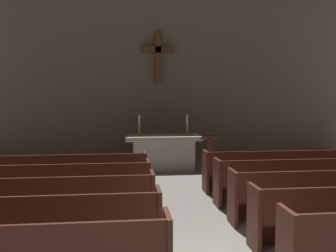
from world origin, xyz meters
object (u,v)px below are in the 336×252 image
pew_right_row_5 (291,169)px  pew_left_row_4 (41,187)px  pew_left_row_2 (7,228)px  pew_right_row_4 (314,180)px  lectern (210,157)px  candlestick_left (139,129)px  candlestick_right (187,129)px  altar (163,152)px  pew_left_row_3 (27,204)px  pew_left_row_5 (52,175)px

pew_right_row_5 → pew_left_row_4: bearing=-168.4°
pew_left_row_2 → pew_right_row_5: same height
pew_right_row_4 → pew_left_row_4: bearing=180.0°
lectern → pew_left_row_2: bearing=-128.4°
pew_left_row_4 → candlestick_left: 4.36m
pew_right_row_5 → candlestick_right: bearing=126.7°
altar → lectern: bearing=-47.0°
pew_left_row_4 → pew_left_row_3: bearing=-90.0°
pew_right_row_4 → altar: (-2.71, 3.81, 0.06)m
pew_left_row_2 → pew_left_row_5: (0.00, 3.34, 0.00)m
pew_right_row_4 → pew_right_row_5: bearing=90.0°
candlestick_left → pew_left_row_5: bearing=-126.7°
pew_left_row_4 → pew_left_row_5: bearing=90.0°
pew_left_row_2 → pew_left_row_3: same height
pew_right_row_5 → lectern: (-1.59, 1.49, 0.07)m
candlestick_right → candlestick_left: bearing=180.0°
candlestick_left → pew_left_row_4: bearing=-117.8°
pew_right_row_5 → pew_left_row_2: bearing=-148.4°
pew_left_row_4 → pew_right_row_5: size_ratio=1.00×
pew_left_row_5 → candlestick_right: (3.41, 2.69, 0.72)m
pew_right_row_5 → candlestick_left: 4.40m
pew_left_row_2 → pew_left_row_5: size_ratio=1.00×
altar → pew_right_row_5: bearing=-44.8°
pew_left_row_5 → candlestick_left: size_ratio=6.90×
pew_right_row_4 → candlestick_left: 5.16m
pew_right_row_5 → pew_right_row_4: bearing=-90.0°
altar → candlestick_left: candlestick_left is taller
pew_left_row_3 → pew_left_row_4: same height
pew_right_row_4 → lectern: lectern is taller
lectern → pew_left_row_3: bearing=-135.8°
pew_left_row_2 → candlestick_right: size_ratio=6.90×
pew_left_row_5 → pew_right_row_4: same height
altar → pew_left_row_3: bearing=-118.9°
pew_left_row_2 → pew_left_row_5: 3.34m
pew_left_row_3 → pew_left_row_4: 1.11m
pew_left_row_5 → altar: altar is taller
pew_left_row_2 → candlestick_right: bearing=60.5°
candlestick_right → lectern: bearing=-70.8°
pew_left_row_5 → pew_left_row_2: bearing=-90.0°
lectern → candlestick_left: bearing=146.6°
pew_left_row_5 → lectern: size_ratio=3.56×
pew_left_row_4 → altar: 4.67m
pew_left_row_2 → pew_right_row_4: bearing=22.3°
lectern → candlestick_right: bearing=109.2°
pew_left_row_4 → altar: altar is taller
candlestick_right → lectern: candlestick_right is taller
pew_left_row_4 → candlestick_left: candlestick_left is taller
pew_right_row_5 → lectern: size_ratio=3.56×
pew_left_row_5 → pew_right_row_5: (5.42, 0.00, 0.00)m
pew_left_row_4 → lectern: lectern is taller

